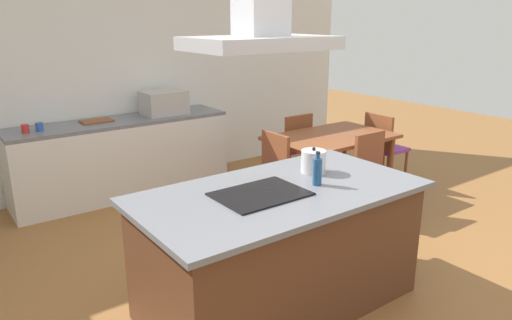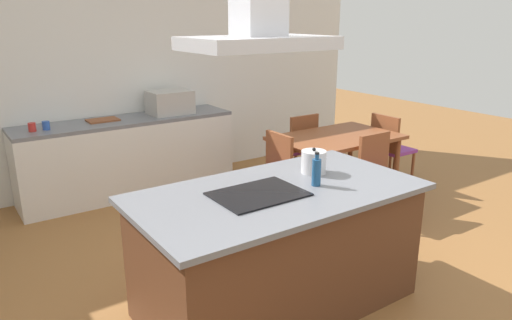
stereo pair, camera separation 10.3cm
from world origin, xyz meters
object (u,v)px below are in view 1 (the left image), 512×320
at_px(chair_facing_back_wall, 293,144).
at_px(tea_kettle, 314,161).
at_px(cooktop, 260,194).
at_px(coffee_mug_blue, 39,127).
at_px(cutting_board, 97,121).
at_px(chair_facing_island, 376,170).
at_px(chair_at_right_end, 383,144).
at_px(dining_table, 331,143).
at_px(chair_at_left_end, 267,171).
at_px(olive_oil_bottle, 317,171).
at_px(coffee_mug_red, 25,129).
at_px(countertop_microwave, 164,103).
at_px(range_hood, 261,7).

bearing_deg(chair_facing_back_wall, tea_kettle, -126.83).
relative_size(cooktop, coffee_mug_blue, 6.67).
bearing_deg(cutting_board, chair_facing_back_wall, -23.73).
bearing_deg(chair_facing_island, chair_at_right_end, 36.01).
distance_m(chair_facing_back_wall, chair_facing_island, 1.33).
bearing_deg(coffee_mug_blue, dining_table, -28.54).
xyz_separation_m(coffee_mug_blue, chair_at_right_end, (3.66, -1.49, -0.44)).
bearing_deg(chair_at_left_end, olive_oil_bottle, -114.50).
height_order(cooktop, chair_facing_island, cooktop).
bearing_deg(olive_oil_bottle, coffee_mug_red, 114.57).
height_order(cooktop, tea_kettle, tea_kettle).
xyz_separation_m(tea_kettle, cutting_board, (-0.74, 2.78, -0.08)).
xyz_separation_m(countertop_microwave, coffee_mug_red, (-1.58, -0.05, -0.09)).
distance_m(coffee_mug_red, dining_table, 3.26).
height_order(chair_at_right_end, chair_at_left_end, same).
bearing_deg(range_hood, chair_at_left_end, 50.82).
bearing_deg(dining_table, coffee_mug_blue, 151.46).
bearing_deg(countertop_microwave, coffee_mug_blue, -177.88).
height_order(coffee_mug_red, range_hood, range_hood).
bearing_deg(range_hood, chair_facing_island, 18.43).
distance_m(coffee_mug_red, chair_facing_island, 3.63).
bearing_deg(range_hood, chair_at_right_end, 24.55).
xyz_separation_m(coffee_mug_red, coffee_mug_blue, (0.14, 0.00, 0.00)).
distance_m(countertop_microwave, coffee_mug_red, 1.58).
relative_size(cooktop, chair_facing_island, 0.67).
height_order(countertop_microwave, dining_table, countertop_microwave).
bearing_deg(chair_at_right_end, range_hood, -155.45).
bearing_deg(cooktop, dining_table, 33.65).
bearing_deg(cooktop, chair_facing_island, 18.43).
height_order(olive_oil_bottle, chair_facing_back_wall, olive_oil_bottle).
distance_m(olive_oil_bottle, range_hood, 1.19).
bearing_deg(tea_kettle, coffee_mug_red, 119.24).
xyz_separation_m(countertop_microwave, cutting_board, (-0.82, 0.05, -0.13)).
relative_size(tea_kettle, chair_facing_back_wall, 0.27).
bearing_deg(tea_kettle, olive_oil_bottle, -127.49).
relative_size(coffee_mug_blue, chair_at_right_end, 0.10).
relative_size(tea_kettle, range_hood, 0.27).
bearing_deg(coffee_mug_red, chair_at_left_end, -37.20).
bearing_deg(coffee_mug_red, dining_table, -27.39).
xyz_separation_m(cutting_board, range_hood, (0.12, -2.93, 1.19)).
bearing_deg(chair_facing_back_wall, cutting_board, 156.27).
height_order(countertop_microwave, chair_at_right_end, countertop_microwave).
height_order(coffee_mug_blue, cutting_board, coffee_mug_blue).
distance_m(chair_at_left_end, chair_facing_island, 1.13).
bearing_deg(chair_facing_back_wall, countertop_microwave, 145.96).
bearing_deg(cooktop, coffee_mug_red, 107.36).
bearing_deg(countertop_microwave, chair_at_left_end, -75.81).
distance_m(olive_oil_bottle, chair_at_left_end, 1.63).
relative_size(countertop_microwave, range_hood, 0.56).
xyz_separation_m(coffee_mug_red, range_hood, (0.88, -2.83, 1.16)).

